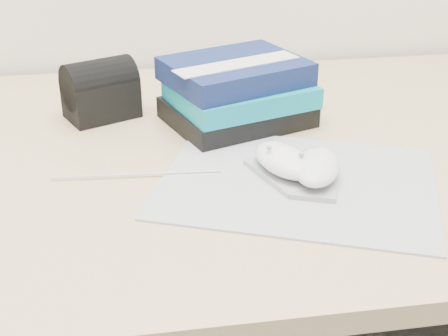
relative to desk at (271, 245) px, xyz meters
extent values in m
cube|color=tan|center=(0.00, -0.06, 0.22)|extent=(1.60, 0.80, 0.03)
cube|color=tan|center=(0.00, 0.32, -0.15)|extent=(1.52, 0.03, 0.35)
cube|color=gray|center=(-0.02, -0.19, 0.24)|extent=(0.45, 0.40, 0.00)
cube|color=#A2A2A4|center=(-0.03, -0.18, 0.24)|extent=(0.10, 0.13, 0.01)
ellipsoid|color=white|center=(-0.03, -0.18, 0.26)|extent=(0.10, 0.13, 0.03)
ellipsoid|color=gray|center=(-0.05, -0.18, 0.28)|extent=(0.01, 0.01, 0.01)
cube|color=#99999C|center=(0.01, -0.20, 0.24)|extent=(0.10, 0.12, 0.01)
ellipsoid|color=white|center=(0.01, -0.20, 0.26)|extent=(0.10, 0.12, 0.03)
ellipsoid|color=gray|center=(-0.01, -0.20, 0.28)|extent=(0.01, 0.01, 0.01)
cylinder|color=silver|center=(-0.23, -0.14, 0.24)|extent=(0.24, 0.02, 0.00)
cube|color=black|center=(-0.06, 0.03, 0.25)|extent=(0.26, 0.23, 0.04)
cube|color=#0E8A9F|center=(-0.05, 0.03, 0.29)|extent=(0.25, 0.22, 0.03)
cube|color=#111F4E|center=(-0.06, 0.03, 0.32)|extent=(0.26, 0.23, 0.04)
cube|color=silver|center=(-0.06, 0.01, 0.34)|extent=(0.21, 0.12, 0.00)
cube|color=black|center=(-0.28, 0.09, 0.27)|extent=(0.14, 0.12, 0.07)
cylinder|color=black|center=(-0.28, 0.09, 0.30)|extent=(0.14, 0.12, 0.08)
camera|label=1|loc=(-0.23, -0.92, 0.64)|focal=50.00mm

